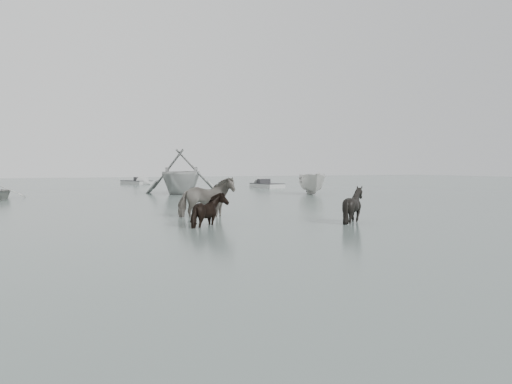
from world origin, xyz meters
TOP-DOWN VIEW (x-y plane):
  - ground at (0.00, 0.00)m, footprint 140.00×140.00m
  - pony_pinto at (-0.28, 2.59)m, footprint 2.19×1.36m
  - pony_dark at (-1.01, 0.02)m, footprint 1.56×1.67m
  - pony_black at (3.68, -0.94)m, footprint 1.42×1.29m
  - rowboat_trail at (3.16, 18.00)m, footprint 7.31×7.67m
  - boat_small at (10.95, 14.00)m, footprint 2.86×4.33m
  - skiff_port at (12.45, 24.08)m, footprint 2.26×4.51m
  - skiff_mid at (3.75, 37.06)m, footprint 3.33×5.20m

SIDE VIEW (x-z plane):
  - ground at x=0.00m, z-range 0.00..0.00m
  - skiff_port at x=12.45m, z-range 0.00..0.75m
  - skiff_mid at x=3.75m, z-range 0.00..0.75m
  - pony_dark at x=-1.01m, z-range 0.00..1.34m
  - pony_black at x=3.68m, z-range 0.00..1.46m
  - boat_small at x=10.95m, z-range 0.00..1.57m
  - pony_pinto at x=-0.28m, z-range 0.00..1.72m
  - rowboat_trail at x=3.16m, z-range 0.00..3.15m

